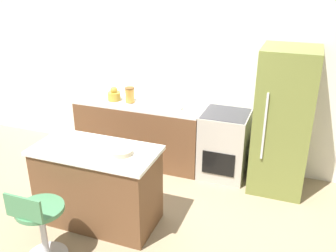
{
  "coord_description": "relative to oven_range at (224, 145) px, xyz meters",
  "views": [
    {
      "loc": [
        1.81,
        -4.14,
        2.63
      ],
      "look_at": [
        0.42,
        -0.42,
        0.93
      ],
      "focal_mm": 40.0,
      "sensor_mm": 36.0,
      "label": 1
    }
  ],
  "objects": [
    {
      "name": "canister_jar",
      "position": [
        -1.34,
        -0.05,
        0.55
      ],
      "size": [
        0.13,
        0.13,
        0.21
      ],
      "color": "#B77F33",
      "rests_on": "back_counter"
    },
    {
      "name": "fruit_bowl",
      "position": [
        -0.74,
        -1.47,
        0.47
      ],
      "size": [
        0.22,
        0.22,
        0.05
      ],
      "color": "#C1B28E",
      "rests_on": "kitchen_island"
    },
    {
      "name": "kettle",
      "position": [
        -1.59,
        -0.05,
        0.52
      ],
      "size": [
        0.18,
        0.18,
        0.2
      ],
      "color": "#B29333",
      "rests_on": "back_counter"
    },
    {
      "name": "oven_range",
      "position": [
        0.0,
        0.0,
        0.0
      ],
      "size": [
        0.6,
        0.6,
        0.89
      ],
      "color": "#B7B2A8",
      "rests_on": "ground_plane"
    },
    {
      "name": "back_counter",
      "position": [
        -1.22,
        0.0,
        -0.0
      ],
      "size": [
        1.81,
        0.59,
        0.89
      ],
      "color": "brown",
      "rests_on": "ground_plane"
    },
    {
      "name": "kitchen_island",
      "position": [
        -1.06,
        -1.46,
        -0.0
      ],
      "size": [
        1.32,
        0.66,
        0.89
      ],
      "color": "brown",
      "rests_on": "ground_plane"
    },
    {
      "name": "wall_back",
      "position": [
        -0.94,
        0.33,
        0.85
      ],
      "size": [
        8.0,
        0.06,
        2.6
      ],
      "color": "white",
      "rests_on": "ground_plane"
    },
    {
      "name": "stool_chair",
      "position": [
        -1.24,
        -2.2,
        -0.03
      ],
      "size": [
        0.45,
        0.45,
        0.82
      ],
      "color": "#B7B7BC",
      "rests_on": "ground_plane"
    },
    {
      "name": "mixing_bowl",
      "position": [
        -0.68,
        -0.05,
        0.49
      ],
      "size": [
        0.21,
        0.21,
        0.08
      ],
      "color": "white",
      "rests_on": "back_counter"
    },
    {
      "name": "refrigerator",
      "position": [
        0.71,
        -0.04,
        0.45
      ],
      "size": [
        0.65,
        0.7,
        1.8
      ],
      "color": "olive",
      "rests_on": "ground_plane"
    },
    {
      "name": "ground_plane",
      "position": [
        -0.94,
        -0.31,
        -0.45
      ],
      "size": [
        14.0,
        14.0,
        0.0
      ],
      "primitive_type": "plane",
      "color": "#998466"
    }
  ]
}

